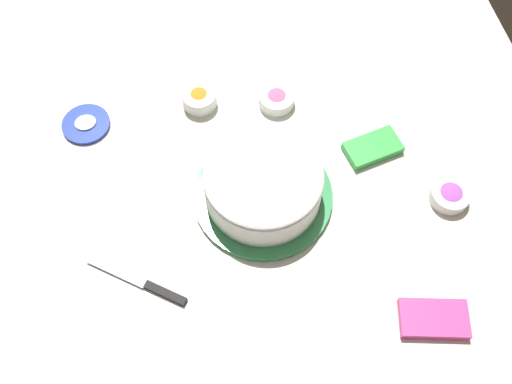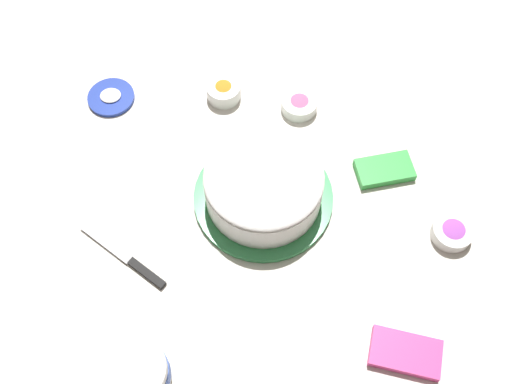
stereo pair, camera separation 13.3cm
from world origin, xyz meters
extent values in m
plane|color=silver|center=(0.00, 0.00, 0.00)|extent=(1.54, 1.54, 0.00)
cylinder|color=#339351|center=(0.03, 0.00, 0.01)|extent=(0.32, 0.32, 0.01)
cylinder|color=brown|center=(0.03, 0.00, 0.05)|extent=(0.24, 0.24, 0.07)
cylinder|color=white|center=(0.03, 0.00, 0.05)|extent=(0.26, 0.26, 0.08)
ellipsoid|color=white|center=(0.03, 0.00, 0.10)|extent=(0.26, 0.26, 0.04)
cylinder|color=#233DAD|center=(-0.36, 0.28, 0.01)|extent=(0.12, 0.12, 0.01)
ellipsoid|color=white|center=(-0.36, 0.28, 0.01)|extent=(0.05, 0.05, 0.01)
cube|color=silver|center=(-0.32, -0.12, 0.01)|extent=(0.13, 0.10, 0.00)
cube|color=black|center=(-0.22, -0.19, 0.01)|extent=(0.09, 0.07, 0.01)
cylinder|color=white|center=(0.11, 0.26, 0.02)|extent=(0.09, 0.09, 0.03)
cylinder|color=pink|center=(0.11, 0.26, 0.02)|extent=(0.07, 0.07, 0.01)
ellipsoid|color=pink|center=(0.11, 0.26, 0.03)|extent=(0.06, 0.06, 0.02)
cylinder|color=white|center=(-0.07, 0.29, 0.02)|extent=(0.08, 0.08, 0.04)
cylinder|color=orange|center=(-0.07, 0.29, 0.03)|extent=(0.07, 0.07, 0.01)
ellipsoid|color=orange|center=(-0.07, 0.29, 0.03)|extent=(0.06, 0.06, 0.02)
cylinder|color=white|center=(0.44, -0.09, 0.02)|extent=(0.09, 0.09, 0.03)
cylinder|color=#B251C6|center=(0.44, -0.09, 0.02)|extent=(0.08, 0.08, 0.01)
ellipsoid|color=#B251C6|center=(0.44, -0.09, 0.03)|extent=(0.06, 0.06, 0.02)
cube|color=green|center=(0.31, 0.07, 0.01)|extent=(0.14, 0.10, 0.02)
cube|color=#E53D8E|center=(0.31, -0.35, 0.01)|extent=(0.15, 0.11, 0.02)
camera|label=1|loc=(-0.12, -0.62, 1.21)|focal=41.84mm
camera|label=2|loc=(0.01, -0.64, 1.21)|focal=41.84mm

